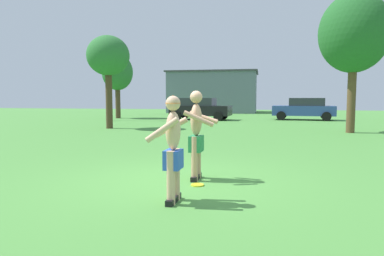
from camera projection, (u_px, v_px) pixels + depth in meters
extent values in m
plane|color=#4C8E3D|center=(179.00, 180.00, 6.86)|extent=(80.00, 80.00, 0.00)
cube|color=black|center=(171.00, 202.00, 5.28)|extent=(0.12, 0.26, 0.09)
cylinder|color=#E0AD89|center=(171.00, 178.00, 5.25)|extent=(0.13, 0.13, 0.82)
cube|color=black|center=(176.00, 197.00, 5.53)|extent=(0.12, 0.26, 0.09)
cylinder|color=#E0AD89|center=(176.00, 174.00, 5.50)|extent=(0.13, 0.13, 0.82)
cube|color=blue|center=(173.00, 159.00, 5.35)|extent=(0.25, 0.35, 0.30)
ellipsoid|color=#E0AD89|center=(173.00, 131.00, 5.31)|extent=(0.23, 0.33, 0.59)
cylinder|color=#E0AD89|center=(162.00, 130.00, 5.12)|extent=(0.52, 0.14, 0.39)
cylinder|color=#E0AD89|center=(171.00, 127.00, 5.55)|extent=(0.55, 0.14, 0.34)
sphere|color=#E0AD89|center=(173.00, 103.00, 5.28)|extent=(0.23, 0.23, 0.23)
cone|color=orange|center=(173.00, 99.00, 5.27)|extent=(0.25, 0.25, 0.12)
cube|color=black|center=(198.00, 176.00, 7.04)|extent=(0.12, 0.26, 0.09)
cylinder|color=tan|center=(198.00, 157.00, 7.01)|extent=(0.13, 0.13, 0.87)
cube|color=black|center=(195.00, 179.00, 6.78)|extent=(0.12, 0.26, 0.09)
cylinder|color=tan|center=(195.00, 159.00, 6.75)|extent=(0.13, 0.13, 0.87)
cube|color=#28844C|center=(196.00, 144.00, 6.85)|extent=(0.25, 0.37, 0.31)
ellipsoid|color=tan|center=(196.00, 120.00, 6.81)|extent=(0.23, 0.35, 0.63)
cylinder|color=tan|center=(204.00, 117.00, 7.01)|extent=(0.61, 0.17, 0.26)
cylinder|color=tan|center=(199.00, 119.00, 6.56)|extent=(0.59, 0.23, 0.32)
sphere|color=tan|center=(196.00, 97.00, 6.77)|extent=(0.24, 0.24, 0.24)
cylinder|color=yellow|center=(197.00, 185.00, 6.43)|extent=(0.24, 0.24, 0.03)
cube|color=#2D478C|center=(303.00, 111.00, 25.12)|extent=(4.47, 2.25, 0.70)
cube|color=#282D33|center=(307.00, 102.00, 25.00)|extent=(2.57, 1.83, 0.56)
cylinder|color=black|center=(281.00, 116.00, 24.74)|extent=(0.66, 0.29, 0.64)
cylinder|color=black|center=(282.00, 115.00, 26.45)|extent=(0.66, 0.29, 0.64)
cylinder|color=black|center=(326.00, 116.00, 23.84)|extent=(0.66, 0.29, 0.64)
cylinder|color=black|center=(325.00, 115.00, 25.55)|extent=(0.66, 0.29, 0.64)
cube|color=black|center=(201.00, 111.00, 25.29)|extent=(4.46, 2.23, 0.70)
cube|color=#282D33|center=(198.00, 102.00, 25.30)|extent=(2.56, 1.82, 0.56)
cylinder|color=black|center=(224.00, 115.00, 25.74)|extent=(0.66, 0.28, 0.64)
cylinder|color=black|center=(218.00, 116.00, 24.03)|extent=(0.66, 0.28, 0.64)
cylinder|color=black|center=(185.00, 114.00, 26.62)|extent=(0.66, 0.28, 0.64)
cylinder|color=black|center=(177.00, 116.00, 24.91)|extent=(0.66, 0.28, 0.64)
cylinder|color=black|center=(106.00, 81.00, 24.36)|extent=(0.12, 0.12, 5.57)
cube|color=#333338|center=(105.00, 38.00, 24.11)|extent=(0.60, 0.24, 0.20)
cube|color=slate|center=(214.00, 93.00, 38.38)|extent=(9.10, 6.71, 4.23)
cube|color=#3F3F44|center=(214.00, 73.00, 38.19)|extent=(9.47, 6.98, 0.16)
cylinder|color=#4C3823|center=(109.00, 99.00, 18.18)|extent=(0.34, 0.34, 3.05)
ellipsoid|color=#2D7033|center=(108.00, 56.00, 17.98)|extent=(2.19, 2.19, 2.05)
cylinder|color=brown|center=(351.00, 97.00, 15.92)|extent=(0.37, 0.37, 3.26)
ellipsoid|color=#236028|center=(354.00, 33.00, 15.67)|extent=(3.08, 3.08, 3.55)
cylinder|color=#4C3823|center=(118.00, 102.00, 27.15)|extent=(0.38, 0.38, 2.59)
ellipsoid|color=#2D7033|center=(117.00, 72.00, 26.96)|extent=(2.38, 2.38, 2.79)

